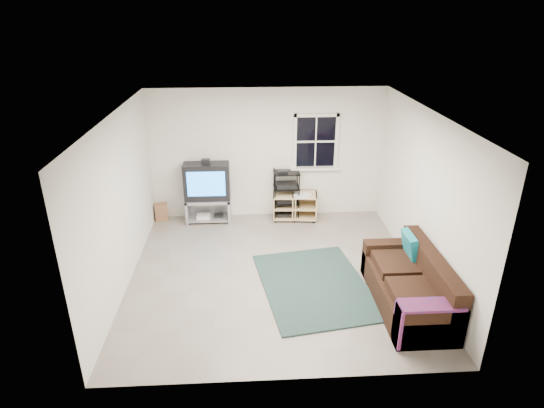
{
  "coord_description": "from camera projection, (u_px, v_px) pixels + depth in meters",
  "views": [
    {
      "loc": [
        -0.41,
        -6.31,
        3.98
      ],
      "look_at": [
        -0.02,
        0.4,
        1.05
      ],
      "focal_mm": 30.0,
      "sensor_mm": 36.0,
      "label": 1
    }
  ],
  "objects": [
    {
      "name": "av_rack",
      "position": [
        286.0,
        198.0,
        9.14
      ],
      "size": [
        0.51,
        0.37,
        1.02
      ],
      "color": "black",
      "rests_on": "ground"
    },
    {
      "name": "tv_unit",
      "position": [
        207.0,
        188.0,
        8.92
      ],
      "size": [
        0.88,
        0.44,
        1.3
      ],
      "color": "#9A9BA2",
      "rests_on": "ground"
    },
    {
      "name": "sofa",
      "position": [
        410.0,
        287.0,
        6.47
      ],
      "size": [
        0.86,
        1.94,
        0.89
      ],
      "color": "black",
      "rests_on": "ground"
    },
    {
      "name": "paper_bag",
      "position": [
        162.0,
        212.0,
        9.15
      ],
      "size": [
        0.27,
        0.2,
        0.35
      ],
      "primitive_type": "cube",
      "rotation": [
        0.0,
        0.0,
        0.16
      ],
      "color": "#8C603F",
      "rests_on": "ground"
    },
    {
      "name": "side_table_right",
      "position": [
        304.0,
        204.0,
        9.18
      ],
      "size": [
        0.54,
        0.54,
        0.56
      ],
      "rotation": [
        0.0,
        0.0,
        -0.11
      ],
      "color": "tan",
      "rests_on": "ground"
    },
    {
      "name": "side_table_left",
      "position": [
        284.0,
        205.0,
        9.2
      ],
      "size": [
        0.47,
        0.47,
        0.53
      ],
      "rotation": [
        0.0,
        0.0,
        -0.06
      ],
      "color": "tan",
      "rests_on": "ground"
    },
    {
      "name": "room",
      "position": [
        316.0,
        145.0,
        8.92
      ],
      "size": [
        4.6,
        4.62,
        4.6
      ],
      "color": "slate",
      "rests_on": "ground"
    },
    {
      "name": "shag_rug",
      "position": [
        315.0,
        285.0,
        7.04
      ],
      "size": [
        1.89,
        2.37,
        0.03
      ],
      "primitive_type": "cube",
      "rotation": [
        0.0,
        0.0,
        0.16
      ],
      "color": "black",
      "rests_on": "ground"
    }
  ]
}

